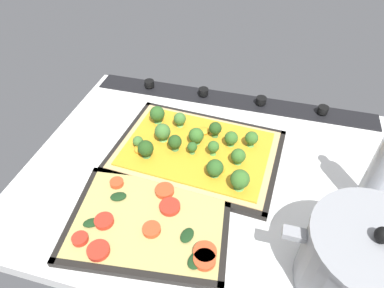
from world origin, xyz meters
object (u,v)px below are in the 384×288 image
(veggie_pizza_back, at_px, (150,222))
(broccoli_pizza, at_px, (196,148))
(cooking_pot, at_px, (364,263))
(oil_bottle, at_px, (381,173))
(baking_tray_front, at_px, (197,153))
(baking_tray_back, at_px, (150,222))

(veggie_pizza_back, bearing_deg, broccoli_pizza, -99.70)
(cooking_pot, relative_size, oil_bottle, 1.16)
(broccoli_pizza, bearing_deg, veggie_pizza_back, 80.30)
(veggie_pizza_back, bearing_deg, oil_bottle, -158.38)
(baking_tray_front, bearing_deg, veggie_pizza_back, 80.27)
(baking_tray_front, xyz_separation_m, oil_bottle, (-0.37, 0.06, 0.09))
(veggie_pizza_back, distance_m, oil_bottle, 0.44)
(baking_tray_front, bearing_deg, broccoli_pizza, 77.62)
(veggie_pizza_back, xyz_separation_m, oil_bottle, (-0.40, -0.16, 0.08))
(baking_tray_front, xyz_separation_m, baking_tray_back, (0.04, 0.21, 0.00))
(broccoli_pizza, bearing_deg, cooking_pot, 144.76)
(baking_tray_back, height_order, oil_bottle, oil_bottle)
(baking_tray_front, height_order, broccoli_pizza, broccoli_pizza)
(veggie_pizza_back, distance_m, cooking_pot, 0.37)
(baking_tray_front, height_order, veggie_pizza_back, veggie_pizza_back)
(baking_tray_back, bearing_deg, oil_bottle, -159.09)
(baking_tray_back, bearing_deg, veggie_pizza_back, 125.05)
(veggie_pizza_back, bearing_deg, baking_tray_back, -54.95)
(baking_tray_back, relative_size, veggie_pizza_back, 1.09)
(baking_tray_back, distance_m, cooking_pot, 0.37)
(veggie_pizza_back, height_order, cooking_pot, cooking_pot)
(broccoli_pizza, distance_m, oil_bottle, 0.38)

